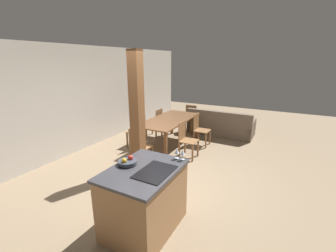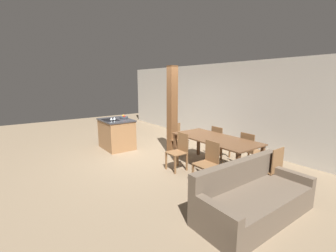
# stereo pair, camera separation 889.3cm
# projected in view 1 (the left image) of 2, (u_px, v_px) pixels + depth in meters

# --- Properties ---
(ground_plane) EXTENTS (16.00, 16.00, 0.00)m
(ground_plane) POSITION_uv_depth(u_px,v_px,m) (163.00, 179.00, 4.56)
(ground_plane) COLOR #847056
(wall_back) EXTENTS (11.20, 0.08, 2.70)m
(wall_back) POSITION_uv_depth(u_px,v_px,m) (63.00, 102.00, 5.43)
(wall_back) COLOR beige
(wall_back) RESTS_ON ground_plane
(kitchen_island) EXTENTS (1.15, 0.86, 0.94)m
(kitchen_island) POSITION_uv_depth(u_px,v_px,m) (144.00, 199.00, 3.13)
(kitchen_island) COLOR #9E7047
(kitchen_island) RESTS_ON ground_plane
(fruit_bowl) EXTENTS (0.26, 0.26, 0.11)m
(fruit_bowl) POSITION_uv_depth(u_px,v_px,m) (127.00, 162.00, 3.12)
(fruit_bowl) COLOR #383D47
(fruit_bowl) RESTS_ON kitchen_island
(wine_glass_near) EXTENTS (0.08, 0.08, 0.15)m
(wine_glass_near) POSITION_uv_depth(u_px,v_px,m) (183.00, 153.00, 3.23)
(wine_glass_near) COLOR silver
(wine_glass_near) RESTS_ON kitchen_island
(wine_glass_middle) EXTENTS (0.08, 0.08, 0.15)m
(wine_glass_middle) POSITION_uv_depth(u_px,v_px,m) (177.00, 151.00, 3.27)
(wine_glass_middle) COLOR silver
(wine_glass_middle) RESTS_ON kitchen_island
(dining_table) EXTENTS (2.12, 0.99, 0.78)m
(dining_table) POSITION_uv_depth(u_px,v_px,m) (169.00, 122.00, 6.18)
(dining_table) COLOR brown
(dining_table) RESTS_ON ground_plane
(dining_chair_near_left) EXTENTS (0.40, 0.40, 0.89)m
(dining_chair_near_left) POSITION_uv_depth(u_px,v_px,m) (186.00, 139.00, 5.51)
(dining_chair_near_left) COLOR brown
(dining_chair_near_left) RESTS_ON ground_plane
(dining_chair_near_right) EXTENTS (0.40, 0.40, 0.89)m
(dining_chair_near_right) POSITION_uv_depth(u_px,v_px,m) (200.00, 129.00, 6.32)
(dining_chair_near_right) COLOR brown
(dining_chair_near_right) RESTS_ON ground_plane
(dining_chair_far_left) EXTENTS (0.40, 0.40, 0.89)m
(dining_chair_far_left) POSITION_uv_depth(u_px,v_px,m) (138.00, 131.00, 6.16)
(dining_chair_far_left) COLOR brown
(dining_chair_far_left) RESTS_ON ground_plane
(dining_chair_far_right) EXTENTS (0.40, 0.40, 0.89)m
(dining_chair_far_right) POSITION_uv_depth(u_px,v_px,m) (156.00, 122.00, 6.97)
(dining_chair_far_right) COLOR brown
(dining_chair_far_right) RESTS_ON ground_plane
(dining_chair_head_end) EXTENTS (0.40, 0.40, 0.89)m
(dining_chair_head_end) POSITION_uv_depth(u_px,v_px,m) (139.00, 147.00, 5.03)
(dining_chair_head_end) COLOR brown
(dining_chair_head_end) RESTS_ON ground_plane
(dining_chair_foot_end) EXTENTS (0.40, 0.40, 0.89)m
(dining_chair_foot_end) POSITION_uv_depth(u_px,v_px,m) (189.00, 118.00, 7.45)
(dining_chair_foot_end) COLOR brown
(dining_chair_foot_end) RESTS_ON ground_plane
(couch) EXTENTS (0.91, 2.06, 0.82)m
(couch) POSITION_uv_depth(u_px,v_px,m) (220.00, 126.00, 7.29)
(couch) COLOR brown
(couch) RESTS_ON ground_plane
(timber_post) EXTENTS (0.23, 0.23, 2.54)m
(timber_post) POSITION_uv_depth(u_px,v_px,m) (137.00, 114.00, 4.63)
(timber_post) COLOR brown
(timber_post) RESTS_ON ground_plane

